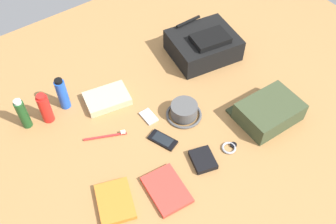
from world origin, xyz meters
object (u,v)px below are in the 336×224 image
paperback_novel (115,202)px  travel_guidebook (167,190)px  wristwatch (230,148)px  folded_towel (107,99)px  deodorant_spray (62,94)px  toothbrush (108,136)px  sunscreen_spray (45,108)px  cell_phone (163,140)px  media_player (149,117)px  bucket_hat (184,111)px  toiletry_pouch (268,111)px  shampoo_bottle (23,114)px  wallet (203,160)px  backpack (203,45)px

paperback_novel → travel_guidebook: bearing=-21.6°
wristwatch → folded_towel: bearing=117.8°
deodorant_spray → toothbrush: size_ratio=0.99×
sunscreen_spray → toothbrush: bearing=-55.7°
deodorant_spray → cell_phone: deodorant_spray is taller
media_player → toothbrush: 0.21m
bucket_hat → paperback_novel: bucket_hat is taller
toiletry_pouch → shampoo_bottle: 1.07m
wristwatch → wallet: wallet is taller
shampoo_bottle → folded_towel: shampoo_bottle is taller
toiletry_pouch → wristwatch: size_ratio=3.85×
media_player → folded_towel: 0.22m
deodorant_spray → wallet: bearing=-62.2°
backpack → wristwatch: size_ratio=5.17×
shampoo_bottle → toiletry_pouch: bearing=-33.9°
bucket_hat → toiletry_pouch: bearing=-38.2°
bucket_hat → shampoo_bottle: bearing=148.4°
shampoo_bottle → wallet: shampoo_bottle is taller
bucket_hat → travel_guidebook: bucket_hat is taller
sunscreen_spray → cell_phone: bearing=-49.3°
media_player → paperback_novel: bearing=-141.4°
toiletry_pouch → cell_phone: toiletry_pouch is taller
travel_guidebook → toothbrush: size_ratio=1.17×
shampoo_bottle → travel_guidebook: (0.31, -0.63, -0.07)m
deodorant_spray → paperback_novel: bearing=-97.0°
shampoo_bottle → media_player: (0.46, -0.28, -0.07)m
cell_phone → toothbrush: size_ratio=0.78×
toiletry_pouch → toothbrush: 0.72m
shampoo_bottle → sunscreen_spray: (0.09, -0.03, -0.00)m
media_player → bucket_hat: bearing=-31.7°
paperback_novel → folded_towel: (0.24, 0.47, 0.01)m
backpack → toothbrush: (-0.67, -0.17, -0.06)m
paperback_novel → wallet: (0.39, -0.05, 0.00)m
backpack → sunscreen_spray: sunscreen_spray is taller
toothbrush → shampoo_bottle: bearing=133.8°
cell_phone → media_player: bearing=80.3°
media_player → wristwatch: 0.39m
cell_phone → paperback_novel: bearing=-157.8°
backpack → deodorant_spray: bearing=172.4°
deodorant_spray → toiletry_pouch: bearing=-40.6°
backpack → wallet: size_ratio=3.34×
cell_phone → sunscreen_spray: bearing=130.7°
toiletry_pouch → sunscreen_spray: sunscreen_spray is taller
backpack → sunscreen_spray: 0.84m
media_player → wristwatch: same height
paperback_novel → wristwatch: size_ratio=2.92×
cell_phone → media_player: 0.14m
bucket_hat → cell_phone: bucket_hat is taller
wristwatch → folded_towel: (-0.28, 0.54, 0.01)m
toothbrush → wallet: 0.43m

